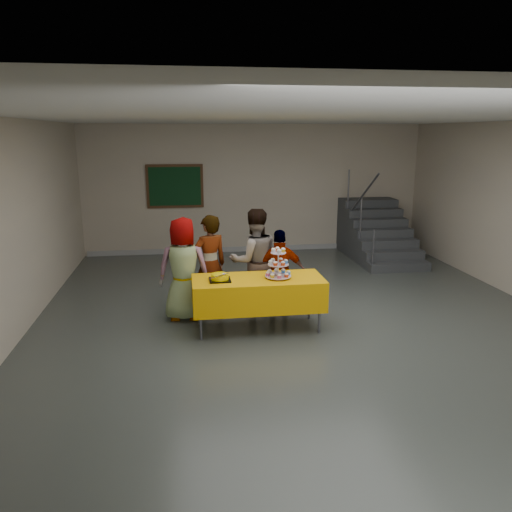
% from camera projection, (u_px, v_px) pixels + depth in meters
% --- Properties ---
extents(room_shell, '(10.00, 10.04, 3.02)m').
position_uv_depth(room_shell, '(306.00, 182.00, 6.87)').
color(room_shell, '#4C514C').
rests_on(room_shell, ground).
extents(bake_table, '(1.88, 0.78, 0.77)m').
position_uv_depth(bake_table, '(258.00, 293.00, 7.19)').
color(bake_table, '#595960').
rests_on(bake_table, ground).
extents(cupcake_stand, '(0.38, 0.38, 0.44)m').
position_uv_depth(cupcake_stand, '(278.00, 266.00, 7.11)').
color(cupcake_stand, silver).
rests_on(cupcake_stand, bake_table).
extents(bear_cake, '(0.32, 0.36, 0.12)m').
position_uv_depth(bear_cake, '(220.00, 276.00, 7.01)').
color(bear_cake, black).
rests_on(bear_cake, bake_table).
extents(schoolchild_a, '(0.82, 0.58, 1.58)m').
position_uv_depth(schoolchild_a, '(184.00, 269.00, 7.52)').
color(schoolchild_a, slate).
rests_on(schoolchild_a, ground).
extents(schoolchild_b, '(0.68, 0.58, 1.58)m').
position_uv_depth(schoolchild_b, '(210.00, 265.00, 7.78)').
color(schoolchild_b, slate).
rests_on(schoolchild_b, ground).
extents(schoolchild_c, '(0.88, 0.72, 1.66)m').
position_uv_depth(schoolchild_c, '(254.00, 261.00, 7.88)').
color(schoolchild_c, slate).
rests_on(schoolchild_c, ground).
extents(schoolchild_d, '(0.82, 0.42, 1.35)m').
position_uv_depth(schoolchild_d, '(280.00, 272.00, 7.79)').
color(schoolchild_d, slate).
rests_on(schoolchild_d, ground).
extents(staircase, '(1.30, 2.40, 2.04)m').
position_uv_depth(staircase, '(375.00, 235.00, 11.59)').
color(staircase, '#424447').
rests_on(staircase, ground).
extents(noticeboard, '(1.30, 0.05, 1.00)m').
position_uv_depth(noticeboard, '(175.00, 186.00, 11.49)').
color(noticeboard, '#472B16').
rests_on(noticeboard, ground).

